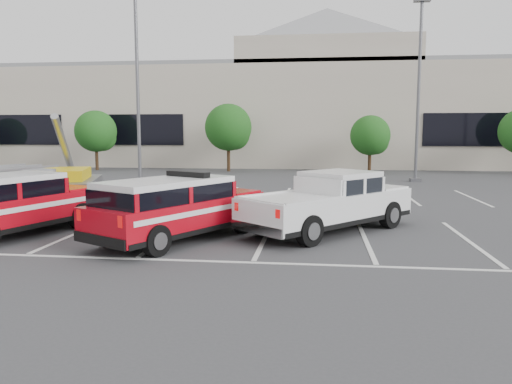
# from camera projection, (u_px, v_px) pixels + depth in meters

# --- Properties ---
(ground) EXTENTS (120.00, 120.00, 0.00)m
(ground) POSITION_uv_depth(u_px,v_px,m) (266.00, 236.00, 13.85)
(ground) COLOR #39393B
(ground) RESTS_ON ground
(stall_markings) EXTENTS (23.00, 15.00, 0.01)m
(stall_markings) POSITION_uv_depth(u_px,v_px,m) (279.00, 210.00, 18.29)
(stall_markings) COLOR silver
(stall_markings) RESTS_ON ground
(convention_building) EXTENTS (60.00, 16.99, 13.20)m
(convention_building) POSITION_uv_depth(u_px,v_px,m) (305.00, 111.00, 44.64)
(convention_building) COLOR beige
(convention_building) RESTS_ON ground
(tree_left) EXTENTS (3.07, 3.07, 4.42)m
(tree_left) POSITION_uv_depth(u_px,v_px,m) (97.00, 133.00, 37.05)
(tree_left) COLOR #3F2B19
(tree_left) RESTS_ON ground
(tree_mid_left) EXTENTS (3.37, 3.37, 4.85)m
(tree_mid_left) POSITION_uv_depth(u_px,v_px,m) (230.00, 129.00, 35.80)
(tree_mid_left) COLOR #3F2B19
(tree_mid_left) RESTS_ON ground
(tree_mid_right) EXTENTS (2.77, 2.77, 3.99)m
(tree_mid_right) POSITION_uv_depth(u_px,v_px,m) (371.00, 137.00, 34.65)
(tree_mid_right) COLOR #3F2B19
(tree_mid_right) RESTS_ON ground
(light_pole_left) EXTENTS (0.90, 0.60, 10.24)m
(light_pole_left) POSITION_uv_depth(u_px,v_px,m) (138.00, 87.00, 26.02)
(light_pole_left) COLOR #59595E
(light_pole_left) RESTS_ON ground
(light_pole_mid) EXTENTS (0.90, 0.60, 10.24)m
(light_pole_mid) POSITION_uv_depth(u_px,v_px,m) (419.00, 90.00, 28.13)
(light_pole_mid) COLOR #59595E
(light_pole_mid) RESTS_ON ground
(fire_chief_suv) EXTENTS (4.14, 5.42, 1.81)m
(fire_chief_suv) POSITION_uv_depth(u_px,v_px,m) (177.00, 213.00, 13.30)
(fire_chief_suv) COLOR #A70814
(fire_chief_suv) RESTS_ON ground
(white_pickup) EXTENTS (5.15, 5.51, 1.73)m
(white_pickup) POSITION_uv_depth(u_px,v_px,m) (330.00, 208.00, 14.44)
(white_pickup) COLOR silver
(white_pickup) RESTS_ON ground
(ladder_suv) EXTENTS (3.38, 5.28, 1.94)m
(ladder_suv) POSITION_uv_depth(u_px,v_px,m) (10.00, 209.00, 13.76)
(ladder_suv) COLOR #A70814
(ladder_suv) RESTS_ON ground
(utility_rig) EXTENTS (3.66, 4.73, 3.51)m
(utility_rig) POSITION_uv_depth(u_px,v_px,m) (59.00, 193.00, 17.85)
(utility_rig) COLOR #59595E
(utility_rig) RESTS_ON ground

